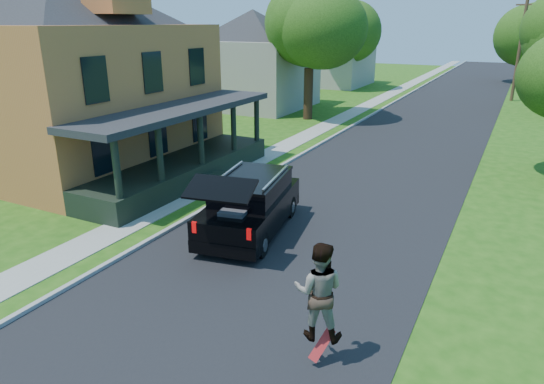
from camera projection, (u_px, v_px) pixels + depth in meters
The scene contains 15 objects.
ground at pixel (255, 284), 12.36m from camera, with size 140.00×140.00×0.00m, color #204F0F.
street at pixel (417, 133), 29.13m from camera, with size 8.00×120.00×0.02m, color black.
curb at pixel (352, 127), 30.88m from camera, with size 0.15×120.00×0.12m, color gray.
sidewalk at pixel (329, 124), 31.55m from camera, with size 1.30×120.00×0.03m, color gray.
front_walk at pixel (134, 172), 21.49m from camera, with size 6.50×1.20×0.03m, color gray.
main_house at pixel (66, 55), 21.28m from camera, with size 15.56×15.56×10.10m.
neighbor_house_mid at pixel (253, 51), 36.92m from camera, with size 12.78×12.78×8.30m.
neighbor_house_far at pixel (329, 43), 50.34m from camera, with size 12.78×12.78×8.30m.
black_suv at pixel (250, 205), 15.14m from camera, with size 2.79×5.41×2.40m.
skateboarder at pixel (319, 291), 9.11m from camera, with size 1.13×0.98×1.98m.
skateboard at pixel (322, 346), 9.32m from camera, with size 0.42×0.39×0.64m.
tree_left_mid at pixel (310, 27), 31.40m from camera, with size 7.43×7.58×9.40m.
tree_left_far at pixel (344, 24), 46.12m from camera, with size 6.85×7.05×9.13m.
tree_right_far at pixel (531, 30), 51.03m from camera, with size 7.05×7.20×8.66m.
utility_pole_far at pixel (520, 48), 39.54m from camera, with size 1.60×0.65×8.22m.
Camera 1 is at (5.37, -9.47, 6.32)m, focal length 32.00 mm.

